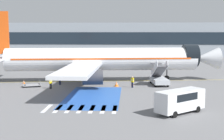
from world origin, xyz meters
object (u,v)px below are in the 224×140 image
object	(u,v)px
ground_crew_1	(51,82)
traffic_cone_0	(132,84)
ground_crew_0	(60,78)
ground_crew_2	(99,78)
baggage_cart	(32,85)
service_van_0	(180,100)
traffic_cone_2	(24,82)
boarding_stairs_forward	(159,79)
terminal_building	(112,40)
fuel_tanker	(86,59)
ground_crew_3	(132,81)
traffic_cone_1	(116,84)
airliner	(98,59)

from	to	relation	value
ground_crew_1	traffic_cone_0	world-z (taller)	ground_crew_1
ground_crew_0	ground_crew_2	size ratio (longest dim) A/B	1.04
baggage_cart	service_van_0	bearing A→B (deg)	34.33
ground_crew_2	ground_crew_1	bearing A→B (deg)	152.97
baggage_cart	traffic_cone_2	bearing A→B (deg)	-161.38
service_van_0	baggage_cart	xyz separation A→B (m)	(-19.50, 14.18, -1.13)
boarding_stairs_forward	terminal_building	distance (m)	60.68
traffic_cone_0	traffic_cone_2	bearing A→B (deg)	178.27
fuel_tanker	baggage_cart	size ratio (longest dim) A/B	3.52
ground_crew_1	traffic_cone_0	distance (m)	12.30
ground_crew_0	ground_crew_2	bearing A→B (deg)	-16.22
ground_crew_1	terminal_building	world-z (taller)	terminal_building
traffic_cone_0	baggage_cart	bearing A→B (deg)	-171.23
ground_crew_3	traffic_cone_1	bearing A→B (deg)	-163.12
service_van_0	ground_crew_3	distance (m)	15.08
ground_crew_2	ground_crew_3	world-z (taller)	ground_crew_2
ground_crew_1	terminal_building	bearing A→B (deg)	46.76
fuel_tanker	terminal_building	xyz separation A→B (m)	(3.97, 35.07, 3.80)
fuel_tanker	traffic_cone_2	distance (m)	25.31
ground_crew_0	traffic_cone_1	distance (m)	8.79
baggage_cart	ground_crew_1	xyz separation A→B (m)	(3.18, -1.44, 0.66)
terminal_building	ground_crew_2	bearing A→B (deg)	-88.60
baggage_cart	airliner	bearing A→B (deg)	103.12
traffic_cone_1	terminal_building	size ratio (longest dim) A/B	0.01
traffic_cone_1	airliner	bearing A→B (deg)	124.70
baggage_cart	terminal_building	world-z (taller)	terminal_building
airliner	traffic_cone_1	bearing A→B (deg)	27.09
service_van_0	traffic_cone_1	xyz separation A→B (m)	(-7.00, 15.32, -1.04)
traffic_cone_0	traffic_cone_2	distance (m)	17.10
ground_crew_2	ground_crew_3	bearing A→B (deg)	-89.74
fuel_tanker	boarding_stairs_forward	bearing A→B (deg)	33.51
boarding_stairs_forward	ground_crew_1	bearing A→B (deg)	-172.67
baggage_cart	terminal_building	size ratio (longest dim) A/B	0.03
traffic_cone_0	fuel_tanker	bearing A→B (deg)	113.13
service_van_0	baggage_cart	world-z (taller)	service_van_0
service_van_0	traffic_cone_1	size ratio (longest dim) A/B	7.83
ground_crew_0	ground_crew_3	distance (m)	11.24
baggage_cart	traffic_cone_0	bearing A→B (deg)	79.12
airliner	ground_crew_3	size ratio (longest dim) A/B	24.73
terminal_building	fuel_tanker	bearing A→B (deg)	-96.46
ground_crew_2	traffic_cone_0	bearing A→B (deg)	-68.87
baggage_cart	traffic_cone_0	distance (m)	15.05
traffic_cone_1	fuel_tanker	bearing A→B (deg)	107.61
boarding_stairs_forward	ground_crew_0	world-z (taller)	boarding_stairs_forward
baggage_cart	traffic_cone_1	distance (m)	12.56
fuel_tanker	ground_crew_3	distance (m)	29.11
ground_crew_2	traffic_cone_2	distance (m)	11.89
airliner	ground_crew_1	xyz separation A→B (m)	(-6.02, -7.36, -2.73)
ground_crew_2	traffic_cone_1	distance (m)	3.47
traffic_cone_2	traffic_cone_0	bearing A→B (deg)	-1.73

